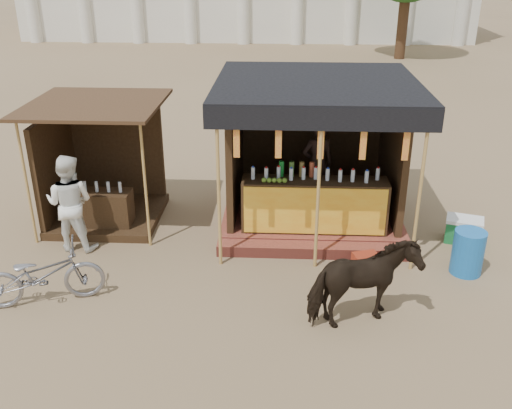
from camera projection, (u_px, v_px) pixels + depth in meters
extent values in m
plane|color=#846B4C|center=(250.00, 318.00, 8.29)|extent=(120.00, 120.00, 0.00)
cube|color=#983E32|center=(311.00, 212.00, 11.38)|extent=(3.40, 2.80, 0.22)
cube|color=#983E32|center=(314.00, 250.00, 9.97)|extent=(3.40, 0.35, 0.20)
cube|color=#382514|center=(314.00, 205.00, 10.28)|extent=(2.60, 0.55, 0.95)
cube|color=orange|center=(315.00, 211.00, 10.02)|extent=(2.50, 0.02, 0.88)
cube|color=#382514|center=(311.00, 128.00, 11.97)|extent=(3.00, 0.12, 2.50)
cube|color=#382514|center=(235.00, 146.00, 10.90)|extent=(0.12, 2.50, 2.50)
cube|color=#382514|center=(393.00, 148.00, 10.76)|extent=(0.12, 2.50, 2.50)
cube|color=black|center=(317.00, 82.00, 10.12)|extent=(3.60, 3.60, 0.06)
cube|color=black|center=(322.00, 119.00, 8.57)|extent=(3.60, 0.06, 0.36)
cylinder|color=tan|center=(219.00, 189.00, 9.16)|extent=(0.06, 0.06, 2.75)
cylinder|color=tan|center=(318.00, 191.00, 9.09)|extent=(0.06, 0.06, 2.75)
cylinder|color=tan|center=(420.00, 193.00, 9.01)|extent=(0.06, 0.06, 2.75)
cube|color=red|center=(236.00, 141.00, 8.81)|extent=(0.10, 0.02, 0.55)
cube|color=red|center=(278.00, 141.00, 8.78)|extent=(0.10, 0.02, 0.55)
cube|color=red|center=(321.00, 142.00, 8.75)|extent=(0.10, 0.02, 0.55)
cube|color=red|center=(363.00, 143.00, 8.72)|extent=(0.10, 0.02, 0.55)
cube|color=red|center=(406.00, 143.00, 8.69)|extent=(0.10, 0.02, 0.55)
imported|color=black|center=(317.00, 165.00, 11.07)|extent=(0.70, 0.54, 1.72)
cube|color=#382514|center=(110.00, 215.00, 11.31)|extent=(2.00, 2.00, 0.15)
cube|color=#382514|center=(118.00, 153.00, 11.78)|extent=(1.90, 0.10, 2.10)
cube|color=#382514|center=(56.00, 169.00, 10.96)|extent=(0.10, 1.90, 2.10)
cube|color=#472D19|center=(95.00, 104.00, 10.29)|extent=(2.40, 2.40, 0.06)
cylinder|color=tan|center=(27.00, 183.00, 9.96)|extent=(0.05, 0.05, 2.35)
cylinder|color=tan|center=(145.00, 185.00, 9.86)|extent=(0.05, 0.05, 2.35)
cube|color=#382514|center=(100.00, 211.00, 10.72)|extent=(1.20, 0.50, 0.80)
imported|color=black|center=(363.00, 284.00, 7.91)|extent=(1.69, 1.26, 1.30)
imported|color=gray|center=(42.00, 275.00, 8.49)|extent=(1.90, 1.15, 0.94)
imported|color=white|center=(70.00, 203.00, 9.91)|extent=(0.90, 0.73, 1.75)
cylinder|color=#1761B0|center=(468.00, 252.00, 9.31)|extent=(0.63, 0.63, 0.76)
cube|color=maroon|center=(366.00, 262.00, 9.50)|extent=(0.50, 0.46, 0.27)
cube|color=#176731|center=(463.00, 231.00, 10.40)|extent=(0.72, 0.59, 0.40)
cube|color=white|center=(465.00, 220.00, 10.30)|extent=(0.74, 0.61, 0.06)
cylinder|color=silver|center=(32.00, 9.00, 32.27)|extent=(0.70, 0.70, 3.60)
cylinder|color=silver|center=(84.00, 10.00, 32.13)|extent=(0.70, 0.70, 3.60)
cylinder|color=silver|center=(137.00, 10.00, 31.99)|extent=(0.70, 0.70, 3.60)
cylinder|color=silver|center=(190.00, 10.00, 31.85)|extent=(0.70, 0.70, 3.60)
cylinder|color=silver|center=(243.00, 11.00, 31.70)|extent=(0.70, 0.70, 3.60)
cylinder|color=silver|center=(297.00, 11.00, 31.56)|extent=(0.70, 0.70, 3.60)
cylinder|color=silver|center=(352.00, 11.00, 31.42)|extent=(0.70, 0.70, 3.60)
cylinder|color=silver|center=(407.00, 11.00, 31.28)|extent=(0.70, 0.70, 3.60)
cylinder|color=silver|center=(462.00, 12.00, 31.13)|extent=(0.70, 0.70, 3.60)
cylinder|color=#382314|center=(403.00, 16.00, 27.23)|extent=(0.50, 0.50, 4.00)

